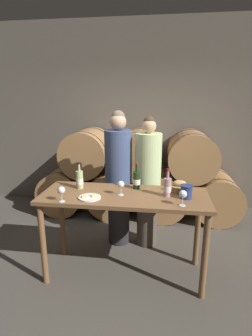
# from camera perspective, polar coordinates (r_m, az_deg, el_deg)

# --- Properties ---
(ground_plane) EXTENTS (10.00, 10.00, 0.00)m
(ground_plane) POSITION_cam_1_polar(r_m,az_deg,el_deg) (3.23, -0.34, -21.78)
(ground_plane) COLOR #4C473F
(stone_wall_back) EXTENTS (10.00, 0.12, 3.20)m
(stone_wall_back) POSITION_cam_1_polar(r_m,az_deg,el_deg) (4.73, 3.38, 11.04)
(stone_wall_back) COLOR #60594F
(stone_wall_back) RESTS_ON ground_plane
(barrel_stack) EXTENTS (3.31, 0.84, 1.44)m
(barrel_stack) POSITION_cam_1_polar(r_m,az_deg,el_deg) (4.37, 2.63, -1.79)
(barrel_stack) COLOR #9E7042
(barrel_stack) RESTS_ON ground_plane
(tasting_table) EXTENTS (1.76, 0.66, 0.96)m
(tasting_table) POSITION_cam_1_polar(r_m,az_deg,el_deg) (2.81, -0.37, -8.32)
(tasting_table) COLOR brown
(tasting_table) RESTS_ON ground_plane
(person_left) EXTENTS (0.35, 0.35, 1.79)m
(person_left) POSITION_cam_1_polar(r_m,az_deg,el_deg) (3.43, -1.65, -2.28)
(person_left) COLOR #232326
(person_left) RESTS_ON ground_plane
(person_right) EXTENTS (0.33, 0.33, 1.72)m
(person_right) POSITION_cam_1_polar(r_m,az_deg,el_deg) (3.40, 4.78, -3.13)
(person_right) COLOR #4C4238
(person_right) RESTS_ON ground_plane
(wine_bottle_red) EXTENTS (0.08, 0.08, 0.29)m
(wine_bottle_red) POSITION_cam_1_polar(r_m,az_deg,el_deg) (2.90, 2.34, -2.62)
(wine_bottle_red) COLOR #193819
(wine_bottle_red) RESTS_ON tasting_table
(wine_bottle_white) EXTENTS (0.08, 0.08, 0.30)m
(wine_bottle_white) POSITION_cam_1_polar(r_m,az_deg,el_deg) (2.95, -10.07, -2.47)
(wine_bottle_white) COLOR #ADBC7F
(wine_bottle_white) RESTS_ON tasting_table
(wine_bottle_rose) EXTENTS (0.08, 0.08, 0.29)m
(wine_bottle_rose) POSITION_cam_1_polar(r_m,az_deg,el_deg) (2.71, 9.00, -4.12)
(wine_bottle_rose) COLOR #BC8E93
(wine_bottle_rose) RESTS_ON tasting_table
(blue_crock) EXTENTS (0.12, 0.12, 0.14)m
(blue_crock) POSITION_cam_1_polar(r_m,az_deg,el_deg) (2.70, 12.99, -4.95)
(blue_crock) COLOR navy
(blue_crock) RESTS_ON tasting_table
(bread_basket) EXTENTS (0.19, 0.19, 0.13)m
(bread_basket) POSITION_cam_1_polar(r_m,az_deg,el_deg) (2.88, 11.54, -4.14)
(bread_basket) COLOR olive
(bread_basket) RESTS_ON tasting_table
(cheese_plate) EXTENTS (0.23, 0.23, 0.04)m
(cheese_plate) POSITION_cam_1_polar(r_m,az_deg,el_deg) (2.68, -7.91, -6.33)
(cheese_plate) COLOR white
(cheese_plate) RESTS_ON tasting_table
(wine_glass_far_left) EXTENTS (0.07, 0.07, 0.15)m
(wine_glass_far_left) POSITION_cam_1_polar(r_m,az_deg,el_deg) (2.61, -13.90, -4.81)
(wine_glass_far_left) COLOR white
(wine_glass_far_left) RESTS_ON tasting_table
(wine_glass_left) EXTENTS (0.07, 0.07, 0.15)m
(wine_glass_left) POSITION_cam_1_polar(r_m,az_deg,el_deg) (2.70, -1.12, -3.67)
(wine_glass_left) COLOR white
(wine_glass_left) RESTS_ON tasting_table
(wine_glass_center) EXTENTS (0.07, 0.07, 0.15)m
(wine_glass_center) POSITION_cam_1_polar(r_m,az_deg,el_deg) (2.50, 12.30, -5.66)
(wine_glass_center) COLOR white
(wine_glass_center) RESTS_ON tasting_table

